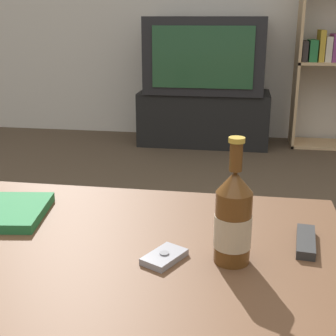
# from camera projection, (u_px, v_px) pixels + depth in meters

# --- Properties ---
(coffee_table) EXTENTS (1.05, 0.85, 0.46)m
(coffee_table) POSITION_uv_depth(u_px,v_px,m) (109.00, 286.00, 1.01)
(coffee_table) COLOR brown
(coffee_table) RESTS_ON ground_plane
(tv_stand) EXTENTS (0.99, 0.43, 0.41)m
(tv_stand) POSITION_uv_depth(u_px,v_px,m) (204.00, 118.00, 3.64)
(tv_stand) COLOR black
(tv_stand) RESTS_ON ground_plane
(television) EXTENTS (0.87, 0.48, 0.55)m
(television) POSITION_uv_depth(u_px,v_px,m) (205.00, 55.00, 3.49)
(television) COLOR black
(television) RESTS_ON tv_stand
(bookshelf) EXTENTS (0.53, 0.30, 1.26)m
(bookshelf) POSITION_uv_depth(u_px,v_px,m) (331.00, 58.00, 3.43)
(bookshelf) COLOR tan
(bookshelf) RESTS_ON ground_plane
(beer_bottle) EXTENTS (0.08, 0.08, 0.27)m
(beer_bottle) POSITION_uv_depth(u_px,v_px,m) (233.00, 219.00, 0.95)
(beer_bottle) COLOR #563314
(beer_bottle) RESTS_ON coffee_table
(cell_phone) EXTENTS (0.10, 0.11, 0.02)m
(cell_phone) POSITION_uv_depth(u_px,v_px,m) (164.00, 257.00, 0.99)
(cell_phone) COLOR gray
(cell_phone) RESTS_ON coffee_table
(remote_control) EXTENTS (0.06, 0.15, 0.02)m
(remote_control) POSITION_uv_depth(u_px,v_px,m) (306.00, 241.00, 1.05)
(remote_control) COLOR #282828
(remote_control) RESTS_ON coffee_table
(table_book) EXTENTS (0.20, 0.24, 0.02)m
(table_book) POSITION_uv_depth(u_px,v_px,m) (12.00, 212.00, 1.20)
(table_book) COLOR #236B38
(table_book) RESTS_ON coffee_table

